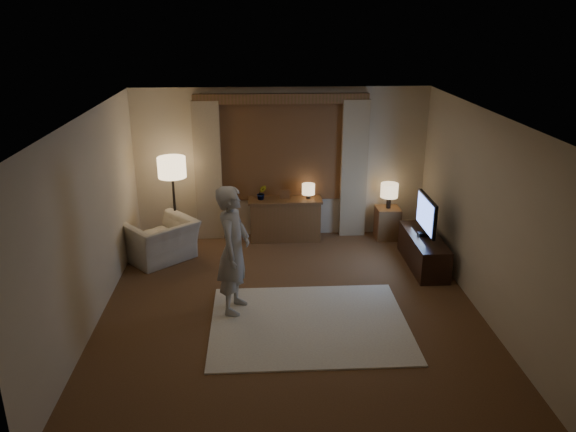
{
  "coord_description": "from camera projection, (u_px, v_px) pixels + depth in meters",
  "views": [
    {
      "loc": [
        -0.4,
        -6.62,
        3.75
      ],
      "look_at": [
        -0.0,
        0.6,
        1.12
      ],
      "focal_mm": 35.0,
      "sensor_mm": 36.0,
      "label": 1
    }
  ],
  "objects": [
    {
      "name": "side_table",
      "position": [
        387.0,
        223.0,
        9.81
      ],
      "size": [
        0.4,
        0.4,
        0.56
      ],
      "primitive_type": "cube",
      "color": "brown",
      "rests_on": "floor"
    },
    {
      "name": "tv",
      "position": [
        426.0,
        215.0,
        8.54
      ],
      "size": [
        0.21,
        0.88,
        0.63
      ],
      "color": "black",
      "rests_on": "tv_stand"
    },
    {
      "name": "tv_stand",
      "position": [
        423.0,
        251.0,
        8.74
      ],
      "size": [
        0.45,
        1.4,
        0.5
      ],
      "primitive_type": "cube",
      "color": "black",
      "rests_on": "floor"
    },
    {
      "name": "room",
      "position": [
        289.0,
        204.0,
        7.53
      ],
      "size": [
        5.04,
        5.54,
        2.64
      ],
      "color": "brown",
      "rests_on": "ground"
    },
    {
      "name": "sideboard",
      "position": [
        285.0,
        220.0,
        9.74
      ],
      "size": [
        1.2,
        0.4,
        0.7
      ],
      "primitive_type": "cube",
      "color": "brown",
      "rests_on": "floor"
    },
    {
      "name": "armchair",
      "position": [
        161.0,
        240.0,
        8.94
      ],
      "size": [
        1.34,
        1.33,
        0.66
      ],
      "primitive_type": "imported",
      "rotation": [
        0.0,
        0.0,
        -2.42
      ],
      "color": "beige",
      "rests_on": "floor"
    },
    {
      "name": "table_lamp_side",
      "position": [
        389.0,
        191.0,
        9.61
      ],
      "size": [
        0.3,
        0.3,
        0.44
      ],
      "color": "black",
      "rests_on": "side_table"
    },
    {
      "name": "person",
      "position": [
        234.0,
        250.0,
        7.21
      ],
      "size": [
        0.55,
        0.71,
        1.71
      ],
      "primitive_type": "imported",
      "rotation": [
        0.0,
        0.0,
        1.32
      ],
      "color": "#ACA79F",
      "rests_on": "rug"
    },
    {
      "name": "picture_frame",
      "position": [
        285.0,
        196.0,
        9.59
      ],
      "size": [
        0.16,
        0.02,
        0.2
      ],
      "primitive_type": "cube",
      "color": "brown",
      "rests_on": "sideboard"
    },
    {
      "name": "floor_lamp",
      "position": [
        172.0,
        172.0,
        9.08
      ],
      "size": [
        0.46,
        0.46,
        1.56
      ],
      "color": "black",
      "rests_on": "floor"
    },
    {
      "name": "rug",
      "position": [
        309.0,
        323.0,
        7.17
      ],
      "size": [
        2.5,
        2.0,
        0.02
      ],
      "primitive_type": "cube",
      "color": "white",
      "rests_on": "floor"
    },
    {
      "name": "plant",
      "position": [
        262.0,
        193.0,
        9.55
      ],
      "size": [
        0.17,
        0.13,
        0.3
      ],
      "primitive_type": "imported",
      "color": "#999999",
      "rests_on": "sideboard"
    },
    {
      "name": "table_lamp_sideboard",
      "position": [
        308.0,
        190.0,
        9.58
      ],
      "size": [
        0.22,
        0.22,
        0.3
      ],
      "color": "black",
      "rests_on": "sideboard"
    }
  ]
}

